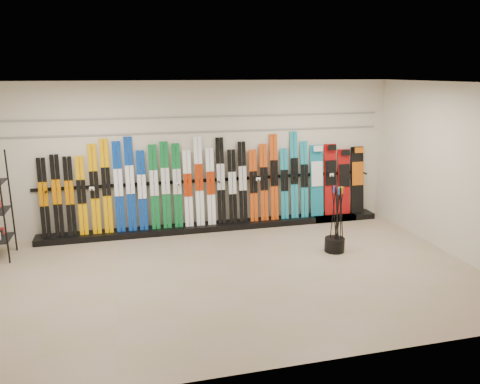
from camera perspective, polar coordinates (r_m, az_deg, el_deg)
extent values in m
plane|color=tan|center=(7.62, -1.07, -10.07)|extent=(8.00, 8.00, 0.00)
plane|color=beige|center=(9.53, -4.56, 4.37)|extent=(8.00, 0.00, 8.00)
plane|color=beige|center=(8.91, 24.83, 2.36)|extent=(0.00, 5.00, 5.00)
plane|color=silver|center=(6.93, -1.19, 13.12)|extent=(8.00, 8.00, 0.00)
cube|color=black|center=(9.72, -2.85, -4.18)|extent=(8.00, 0.40, 0.12)
cube|color=black|center=(9.48, -22.81, -0.68)|extent=(0.17, 0.21, 1.50)
cube|color=black|center=(9.44, -21.41, -0.44)|extent=(0.17, 0.22, 1.55)
cube|color=black|center=(9.42, -20.04, -0.50)|extent=(0.17, 0.21, 1.51)
cube|color=#E69D00|center=(9.40, -18.74, -0.41)|extent=(0.17, 0.21, 1.51)
cube|color=#E69D00|center=(9.37, -17.32, 0.33)|extent=(0.17, 0.24, 1.72)
cube|color=#E69D00|center=(9.35, -15.98, 0.69)|extent=(0.17, 0.25, 1.81)
cube|color=#093597|center=(9.35, -14.58, 0.60)|extent=(0.17, 0.25, 1.76)
cube|color=#093597|center=(9.35, -13.24, 0.92)|extent=(0.17, 0.26, 1.83)
cube|color=#093597|center=(9.37, -11.85, 0.19)|extent=(0.17, 0.22, 1.57)
cube|color=#0D6B2E|center=(9.37, -10.42, 0.59)|extent=(0.17, 0.23, 1.67)
cube|color=#0D6B2E|center=(9.38, -9.06, 0.83)|extent=(0.17, 0.24, 1.72)
cube|color=#0D6B2E|center=(9.41, -7.67, 0.77)|extent=(0.17, 0.23, 1.68)
cube|color=white|center=(9.44, -6.36, 0.41)|extent=(0.17, 0.22, 1.53)
cube|color=white|center=(9.46, -5.02, 1.28)|extent=(0.17, 0.25, 1.79)
cube|color=white|center=(9.51, -3.59, 0.65)|extent=(0.17, 0.22, 1.55)
cube|color=black|center=(9.54, -2.36, 1.34)|extent=(0.17, 0.25, 1.76)
cube|color=black|center=(9.60, -0.94, 0.68)|extent=(0.17, 0.21, 1.51)
cube|color=black|center=(9.65, 0.32, 1.21)|extent=(0.17, 0.23, 1.66)
cube|color=#C6440E|center=(9.72, 1.65, 0.78)|extent=(0.17, 0.21, 1.49)
cube|color=#C6440E|center=(9.77, 2.93, 1.18)|extent=(0.17, 0.22, 1.60)
cube|color=#C6440E|center=(9.83, 4.17, 1.81)|extent=(0.17, 0.25, 1.79)
cube|color=teal|center=(9.92, 5.43, 1.00)|extent=(0.17, 0.21, 1.49)
cube|color=teal|center=(9.98, 6.63, 2.05)|extent=(0.17, 0.25, 1.83)
cube|color=teal|center=(10.07, 7.84, 1.52)|extent=(0.17, 0.23, 1.62)
cube|color=#14728C|center=(10.21, 9.33, 1.37)|extent=(0.29, 0.24, 1.53)
cube|color=#990C0C|center=(10.34, 10.96, 1.49)|extent=(0.28, 0.24, 1.54)
cube|color=#990C0C|center=(10.49, 12.55, 1.23)|extent=(0.28, 0.22, 1.41)
cube|color=black|center=(10.63, 14.09, 1.44)|extent=(0.30, 0.23, 1.46)
cylinder|color=black|center=(8.69, 11.45, -6.30)|extent=(0.36, 0.36, 0.25)
cylinder|color=black|center=(8.56, 11.74, -3.19)|extent=(0.13, 0.11, 1.17)
cylinder|color=black|center=(8.57, 12.01, -3.20)|extent=(0.09, 0.08, 1.18)
cylinder|color=black|center=(8.59, 11.20, -3.10)|extent=(0.12, 0.07, 1.18)
cylinder|color=black|center=(8.54, 11.79, -3.25)|extent=(0.10, 0.11, 1.18)
cylinder|color=black|center=(8.59, 11.44, -3.13)|extent=(0.11, 0.14, 1.17)
cylinder|color=black|center=(8.54, 12.16, -3.27)|extent=(0.09, 0.05, 1.18)
cylinder|color=black|center=(8.45, 11.77, -3.43)|extent=(0.12, 0.07, 1.18)
cylinder|color=black|center=(8.49, 11.77, -3.36)|extent=(0.08, 0.09, 1.18)
cylinder|color=black|center=(8.56, 12.31, -3.23)|extent=(0.13, 0.03, 1.18)
cube|color=gray|center=(9.43, -4.60, 7.34)|extent=(7.60, 0.02, 0.03)
cube|color=gray|center=(9.40, -4.63, 9.15)|extent=(7.60, 0.02, 0.03)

